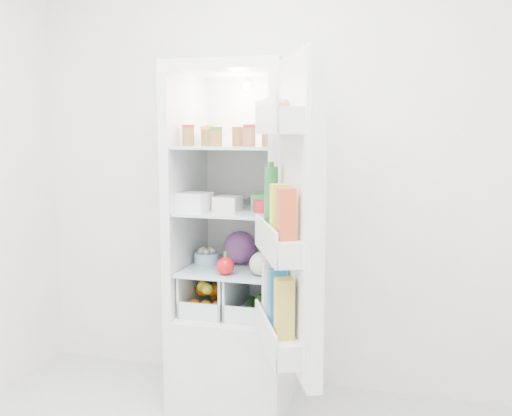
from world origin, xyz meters
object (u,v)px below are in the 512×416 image
(refrigerator, at_px, (239,278))
(mushroom_bowl, at_px, (207,258))
(red_cabbage, at_px, (240,247))
(fridge_door, at_px, (292,221))

(refrigerator, relative_size, mushroom_bowl, 13.57)
(red_cabbage, bearing_deg, refrigerator, -176.53)
(fridge_door, bearing_deg, red_cabbage, 9.96)
(refrigerator, bearing_deg, mushroom_bowl, -163.59)
(refrigerator, bearing_deg, fridge_door, -55.26)
(red_cabbage, height_order, fridge_door, fridge_door)
(mushroom_bowl, bearing_deg, refrigerator, 16.41)
(mushroom_bowl, height_order, fridge_door, fridge_door)
(red_cabbage, relative_size, mushroom_bowl, 1.35)
(red_cabbage, distance_m, fridge_door, 0.78)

